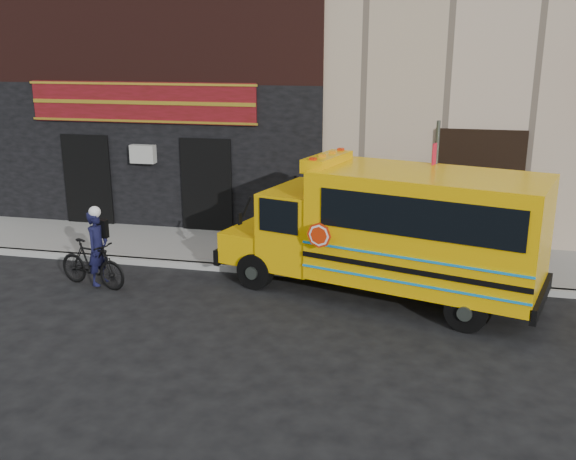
% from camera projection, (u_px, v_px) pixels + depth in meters
% --- Properties ---
extents(ground, '(120.00, 120.00, 0.00)m').
position_uv_depth(ground, '(274.00, 322.00, 12.42)').
color(ground, black).
rests_on(ground, ground).
extents(curb, '(40.00, 0.20, 0.15)m').
position_uv_depth(curb, '(300.00, 273.00, 14.84)').
color(curb, '#9E9E98').
rests_on(curb, ground).
extents(sidewalk, '(40.00, 3.00, 0.15)m').
position_uv_depth(sidewalk, '(312.00, 253.00, 16.25)').
color(sidewalk, gray).
rests_on(sidewalk, ground).
extents(building, '(20.00, 10.70, 12.00)m').
position_uv_depth(building, '(348.00, 13.00, 20.53)').
color(building, tan).
rests_on(building, sidewalk).
extents(school_bus, '(7.22, 3.94, 2.92)m').
position_uv_depth(school_bus, '(395.00, 229.00, 13.24)').
color(school_bus, black).
rests_on(school_bus, ground).
extents(sign_pole, '(0.13, 0.31, 3.65)m').
position_uv_depth(sign_pole, '(433.00, 198.00, 13.77)').
color(sign_pole, '#434B45').
rests_on(sign_pole, ground).
extents(bicycle, '(1.85, 0.92, 1.07)m').
position_uv_depth(bicycle, '(92.00, 264.00, 14.11)').
color(bicycle, black).
rests_on(bicycle, ground).
extents(cyclist, '(0.46, 0.65, 1.67)m').
position_uv_depth(cyclist, '(98.00, 250.00, 14.07)').
color(cyclist, black).
rests_on(cyclist, ground).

